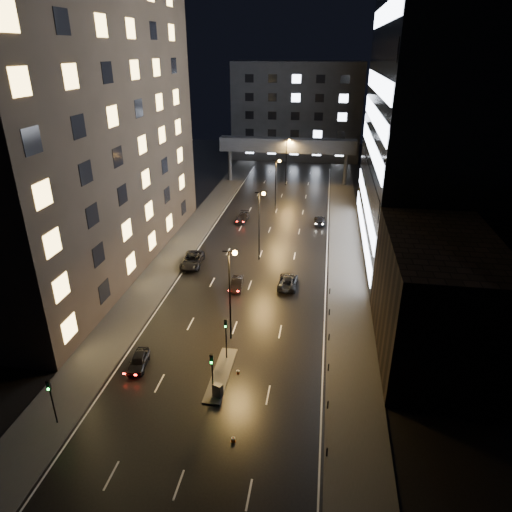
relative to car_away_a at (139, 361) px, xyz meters
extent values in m
plane|color=black|center=(7.75, 37.97, -0.65)|extent=(160.00, 160.00, 0.00)
cube|color=#383533|center=(-4.75, 32.97, -0.58)|extent=(5.00, 110.00, 0.15)
cube|color=#383533|center=(20.25, 32.97, -0.58)|extent=(5.00, 110.00, 0.15)
cube|color=#2D2319|center=(-14.75, 21.97, 19.35)|extent=(15.00, 48.00, 40.00)
cube|color=black|center=(27.75, 6.97, 5.35)|extent=(10.00, 18.00, 12.00)
cube|color=black|center=(32.75, 33.97, 21.85)|extent=(20.00, 36.00, 45.00)
cube|color=#333335|center=(7.75, 95.97, 11.85)|extent=(34.00, 14.00, 25.00)
cube|color=#333335|center=(7.75, 67.97, 7.85)|extent=(30.00, 3.00, 3.00)
cylinder|color=#333335|center=(-5.25, 67.97, 2.85)|extent=(0.80, 0.80, 7.00)
cylinder|color=#333335|center=(20.75, 67.97, 2.85)|extent=(0.80, 0.80, 7.00)
cube|color=#383533|center=(8.05, -0.03, -0.58)|extent=(1.60, 8.00, 0.15)
cylinder|color=black|center=(8.05, 2.47, 1.25)|extent=(0.12, 0.12, 3.50)
cube|color=black|center=(8.05, 2.47, 3.45)|extent=(0.28, 0.22, 0.90)
sphere|color=#0CFF33|center=(8.05, 2.33, 3.17)|extent=(0.18, 0.18, 0.18)
cylinder|color=black|center=(8.05, -3.03, 1.25)|extent=(0.12, 0.12, 3.50)
cube|color=black|center=(8.05, -3.03, 3.45)|extent=(0.28, 0.22, 0.90)
sphere|color=#0CFF33|center=(8.05, -3.17, 3.17)|extent=(0.18, 0.18, 0.18)
cylinder|color=black|center=(-3.75, -8.03, 1.10)|extent=(0.12, 0.12, 3.50)
cube|color=black|center=(-3.75, -8.03, 3.30)|extent=(0.28, 0.22, 0.90)
sphere|color=#0CFF33|center=(-3.75, -8.17, 3.02)|extent=(0.18, 0.18, 0.18)
cylinder|color=black|center=(17.95, -8.03, -0.20)|extent=(0.12, 0.12, 0.90)
cylinder|color=black|center=(17.95, -3.03, -0.20)|extent=(0.12, 0.12, 0.90)
cylinder|color=black|center=(17.95, 1.97, -0.20)|extent=(0.12, 0.12, 0.90)
cylinder|color=black|center=(17.95, 6.97, -0.20)|extent=(0.12, 0.12, 0.90)
cylinder|color=black|center=(17.95, 11.97, -0.20)|extent=(0.12, 0.12, 0.90)
cylinder|color=black|center=(17.95, 16.97, -0.20)|extent=(0.12, 0.12, 0.90)
cylinder|color=black|center=(7.75, 5.97, 4.35)|extent=(0.18, 0.18, 10.00)
cylinder|color=black|center=(7.75, 5.97, 9.35)|extent=(1.20, 0.12, 0.12)
sphere|color=#FF9E38|center=(8.35, 5.97, 9.25)|extent=(0.50, 0.50, 0.50)
cylinder|color=black|center=(7.75, 25.97, 4.35)|extent=(0.18, 0.18, 10.00)
cylinder|color=black|center=(7.75, 25.97, 9.35)|extent=(1.20, 0.12, 0.12)
sphere|color=#FF9E38|center=(8.35, 25.97, 9.25)|extent=(0.50, 0.50, 0.50)
cylinder|color=black|center=(7.75, 45.97, 4.35)|extent=(0.18, 0.18, 10.00)
cylinder|color=black|center=(7.75, 45.97, 9.35)|extent=(1.20, 0.12, 0.12)
sphere|color=#FF9E38|center=(8.35, 45.97, 9.25)|extent=(0.50, 0.50, 0.50)
cylinder|color=black|center=(7.75, 65.97, 4.35)|extent=(0.18, 0.18, 10.00)
cylinder|color=black|center=(7.75, 65.97, 9.35)|extent=(1.20, 0.12, 0.12)
sphere|color=#FF9E38|center=(8.35, 65.97, 9.25)|extent=(0.50, 0.50, 0.50)
imported|color=black|center=(0.00, 0.00, 0.00)|extent=(2.04, 4.00, 1.30)
imported|color=black|center=(6.25, 16.93, -0.01)|extent=(1.66, 3.97, 1.28)
imported|color=black|center=(-1.23, 22.54, 0.15)|extent=(3.06, 5.96, 1.61)
imported|color=black|center=(2.47, 41.30, 0.03)|extent=(2.14, 4.80, 1.37)
imported|color=black|center=(12.61, 18.45, 0.04)|extent=(2.37, 5.03, 1.39)
imported|color=black|center=(15.99, 42.23, 0.00)|extent=(2.02, 4.55, 1.30)
cube|color=#454547|center=(8.45, -3.03, 0.14)|extent=(0.95, 0.74, 1.29)
cone|color=#E94E0C|center=(9.57, 0.43, -0.42)|extent=(0.40, 0.40, 0.47)
cone|color=orange|center=(10.75, -7.62, -0.41)|extent=(0.49, 0.49, 0.49)
camera|label=1|loc=(16.55, -33.31, 27.15)|focal=32.00mm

